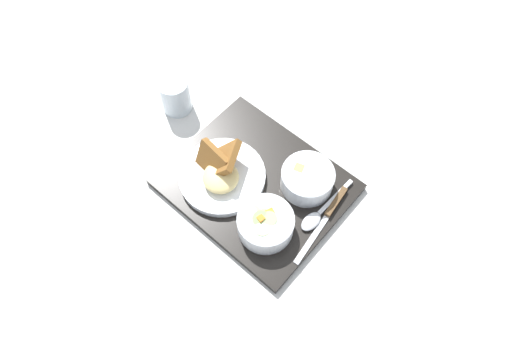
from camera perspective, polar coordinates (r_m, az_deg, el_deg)
name	(u,v)px	position (r m, az deg, el deg)	size (l,w,h in m)	color
ground_plane	(256,186)	(1.03, 0.00, -1.30)	(4.00, 4.00, 0.00)	silver
serving_tray	(256,184)	(1.02, 0.00, -1.06)	(0.42, 0.36, 0.02)	black
bowl_salad	(265,223)	(0.94, 1.19, -5.89)	(0.12, 0.12, 0.06)	silver
bowl_soup	(307,178)	(0.99, 6.45, -0.26)	(0.12, 0.12, 0.05)	silver
plate_main	(221,174)	(1.01, -4.38, 0.28)	(0.19, 0.19, 0.08)	silver
knife	(330,211)	(0.99, 9.19, -4.40)	(0.06, 0.20, 0.01)	silver
spoon	(318,214)	(0.99, 7.80, -4.75)	(0.03, 0.16, 0.01)	silver
glass_water	(175,97)	(1.14, -10.05, 9.73)	(0.07, 0.07, 0.09)	silver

